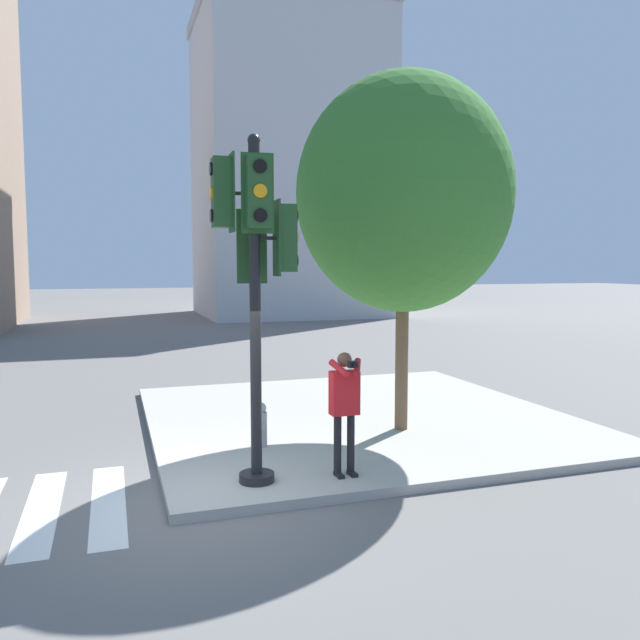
{
  "coord_description": "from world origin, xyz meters",
  "views": [
    {
      "loc": [
        -1.09,
        -7.9,
        3.11
      ],
      "look_at": [
        1.69,
        0.39,
        2.34
      ],
      "focal_mm": 35.0,
      "sensor_mm": 36.0,
      "label": 1
    }
  ],
  "objects_px": {
    "traffic_signal_pole": "(255,256)",
    "fire_hydrant": "(260,425)",
    "street_tree": "(404,194)",
    "person_photographer": "(345,402)"
  },
  "relations": [
    {
      "from": "street_tree",
      "to": "fire_hydrant",
      "type": "height_order",
      "value": "street_tree"
    },
    {
      "from": "traffic_signal_pole",
      "to": "street_tree",
      "type": "height_order",
      "value": "street_tree"
    },
    {
      "from": "traffic_signal_pole",
      "to": "fire_hydrant",
      "type": "distance_m",
      "value": 3.21
    },
    {
      "from": "traffic_signal_pole",
      "to": "fire_hydrant",
      "type": "relative_size",
      "value": 6.39
    },
    {
      "from": "traffic_signal_pole",
      "to": "fire_hydrant",
      "type": "bearing_deg",
      "value": 75.09
    },
    {
      "from": "person_photographer",
      "to": "street_tree",
      "type": "xyz_separation_m",
      "value": [
        1.87,
        2.02,
        3.16
      ]
    },
    {
      "from": "person_photographer",
      "to": "traffic_signal_pole",
      "type": "bearing_deg",
      "value": 173.85
    },
    {
      "from": "person_photographer",
      "to": "street_tree",
      "type": "distance_m",
      "value": 4.19
    },
    {
      "from": "traffic_signal_pole",
      "to": "person_photographer",
      "type": "height_order",
      "value": "traffic_signal_pole"
    },
    {
      "from": "traffic_signal_pole",
      "to": "street_tree",
      "type": "xyz_separation_m",
      "value": [
        3.11,
        1.89,
        1.13
      ]
    }
  ]
}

